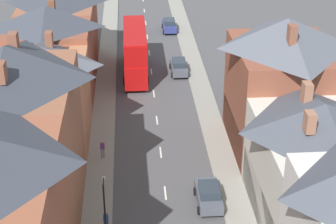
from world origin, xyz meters
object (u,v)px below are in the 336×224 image
car_mid_black (169,25)px  pedestrian_far_left (102,148)px  street_lamp (105,213)px  double_decker_bus_lead (135,51)px  car_parked_right_b (134,29)px  car_near_silver (179,66)px  pedestrian_mid_right (106,220)px  car_parked_left_a (209,195)px

car_mid_black → pedestrian_far_left: 33.79m
pedestrian_far_left → street_lamp: street_lamp is taller
double_decker_bus_lead → car_parked_right_b: (0.01, 13.65, -1.98)m
pedestrian_far_left → car_near_silver: bearing=66.0°
double_decker_bus_lead → street_lamp: (-2.44, -29.86, 0.43)m
car_parked_right_b → pedestrian_mid_right: size_ratio=2.66×
car_parked_right_b → street_lamp: 43.65m
car_near_silver → street_lamp: (-7.35, -29.86, 2.41)m
car_mid_black → pedestrian_far_left: bearing=-103.7°
double_decker_bus_lead → car_parked_left_a: size_ratio=2.78×
car_mid_black → pedestrian_mid_right: (-7.47, -42.50, 0.18)m
double_decker_bus_lead → car_mid_black: double_decker_bus_lead is taller
car_mid_black → car_parked_right_b: bearing=-166.8°
car_near_silver → car_parked_left_a: car_parked_left_a is taller
car_near_silver → car_parked_left_a: (-0.00, -24.99, 0.00)m
car_parked_left_a → double_decker_bus_lead: bearing=101.1°
double_decker_bus_lead → car_near_silver: double_decker_bus_lead is taller
car_near_silver → car_mid_black: (0.00, 14.79, 0.02)m
car_parked_left_a → street_lamp: size_ratio=0.71×
car_parked_left_a → pedestrian_mid_right: size_ratio=2.41×
car_mid_black → car_parked_right_b: 5.03m
street_lamp → car_parked_right_b: bearing=86.8°
pedestrian_mid_right → street_lamp: 3.09m
car_mid_black → street_lamp: street_lamp is taller
double_decker_bus_lead → pedestrian_mid_right: (-2.56, -27.71, -1.78)m
double_decker_bus_lead → car_near_silver: (4.91, 0.00, -1.98)m
car_parked_right_b → pedestrian_far_left: (-3.12, -31.68, 0.19)m
car_parked_left_a → street_lamp: (-7.35, -4.88, 2.41)m
pedestrian_mid_right → car_mid_black: bearing=80.0°
car_parked_right_b → car_mid_black: bearing=13.2°
double_decker_bus_lead → car_parked_left_a: (4.91, -24.98, -1.98)m
car_mid_black → pedestrian_mid_right: bearing=-100.0°
pedestrian_mid_right → street_lamp: street_lamp is taller
car_parked_left_a → street_lamp: 9.14m
car_mid_black → car_parked_right_b: car_mid_black is taller
car_parked_right_b → car_near_silver: bearing=-70.2°
street_lamp → pedestrian_mid_right: bearing=93.1°
car_mid_black → pedestrian_far_left: size_ratio=2.61×
double_decker_bus_lead → pedestrian_far_left: (-3.11, -18.03, -1.78)m
car_mid_black → car_parked_right_b: (-4.90, -1.15, -0.02)m
car_parked_left_a → car_parked_right_b: bearing=97.2°
car_parked_left_a → car_mid_black: bearing=90.0°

